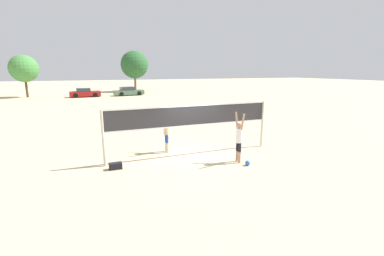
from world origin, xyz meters
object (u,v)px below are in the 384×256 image
at_px(volleyball, 248,163).
at_px(tree_right_cluster, 24,69).
at_px(volleyball_net, 192,119).
at_px(player_spiker, 239,137).
at_px(gear_bag, 115,166).
at_px(parked_car_mid, 85,93).
at_px(tree_left_cluster, 134,65).
at_px(parked_car_near, 129,92).
at_px(player_blocker, 166,129).

bearing_deg(volleyball, tree_right_cluster, 112.20).
bearing_deg(volleyball_net, player_spiker, -47.26).
bearing_deg(player_spiker, volleyball_net, 42.74).
xyz_separation_m(gear_bag, parked_car_mid, (-1.47, 31.35, 0.47)).
xyz_separation_m(gear_bag, tree_right_cluster, (-9.36, 34.02, 3.99)).
xyz_separation_m(volleyball, tree_left_cluster, (2.08, 40.53, 4.78)).
bearing_deg(parked_car_near, tree_right_cluster, 162.18).
bearing_deg(gear_bag, parked_car_mid, 92.68).
relative_size(volleyball_net, volleyball, 35.86).
bearing_deg(volleyball_net, parked_car_mid, 99.19).
height_order(player_blocker, tree_right_cluster, tree_right_cluster).
height_order(volleyball, parked_car_mid, parked_car_mid).
height_order(gear_bag, tree_left_cluster, tree_left_cluster).
bearing_deg(gear_bag, parked_car_near, 81.11).
distance_m(player_blocker, tree_right_cluster, 34.87).
height_order(tree_left_cluster, tree_right_cluster, tree_left_cluster).
relative_size(volleyball_net, parked_car_near, 1.67).
bearing_deg(tree_right_cluster, gear_bag, -74.61).
xyz_separation_m(player_blocker, tree_right_cluster, (-11.91, 32.63, 2.98)).
bearing_deg(parked_car_near, player_blocker, -102.31).
bearing_deg(player_blocker, parked_car_near, 175.47).
relative_size(parked_car_near, parked_car_mid, 1.09).
height_order(volleyball_net, tree_left_cluster, tree_left_cluster).
bearing_deg(volleyball, volleyball_net, 127.95).
bearing_deg(volleyball, parked_car_mid, 101.41).
bearing_deg(gear_bag, tree_right_cluster, 105.39).
bearing_deg(volleyball_net, player_blocker, 138.25).
relative_size(parked_car_mid, tree_left_cluster, 0.59).
bearing_deg(player_blocker, parked_car_mid, -172.37).
xyz_separation_m(player_blocker, volleyball, (2.64, -3.00, -1.03)).
distance_m(volleyball, tree_right_cluster, 38.70).
xyz_separation_m(gear_bag, tree_left_cluster, (7.26, 38.92, 4.76)).
height_order(player_blocker, volleyball, player_blocker).
height_order(volleyball_net, gear_bag, volleyball_net).
xyz_separation_m(player_spiker, gear_bag, (-5.02, 1.11, -1.01)).
height_order(parked_car_near, tree_right_cluster, tree_right_cluster).
distance_m(player_spiker, gear_bag, 5.24).
xyz_separation_m(player_spiker, tree_right_cluster, (-14.39, 35.13, 2.98)).
relative_size(tree_left_cluster, tree_right_cluster, 1.22).
relative_size(player_blocker, parked_car_mid, 0.50).
height_order(volleyball_net, parked_car_near, volleyball_net).
xyz_separation_m(volleyball, parked_car_near, (-0.25, 33.11, 0.50)).
bearing_deg(volleyball, gear_bag, 162.69).
bearing_deg(tree_left_cluster, player_spiker, -93.20).
bearing_deg(parked_car_mid, volleyball, -80.71).
distance_m(volleyball, tree_left_cluster, 40.87).
xyz_separation_m(volleyball_net, volleyball, (1.66, -2.13, -1.59)).
bearing_deg(parked_car_mid, player_spiker, -80.81).
distance_m(player_spiker, tree_left_cluster, 40.27).
height_order(player_spiker, gear_bag, player_spiker).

